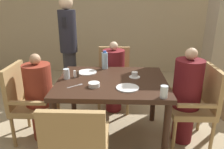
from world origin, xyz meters
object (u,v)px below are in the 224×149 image
object	(u,v)px
chair_left_side	(28,99)
plate_main_right	(127,88)
chair_near_corner	(77,149)
teacup_with_saucer	(135,75)
glass_tall_near	(66,74)
glass_tall_mid	(164,92)
standing_host	(69,45)
bowl_small	(94,85)
chair_far_side	(114,76)
chair_right_side	(198,102)
diner_in_far_chair	(114,76)
diner_in_left_chair	(40,97)
water_bottle	(105,60)
diner_in_right_chair	(186,96)
plate_main_left	(87,72)

from	to	relation	value
chair_left_side	plate_main_right	size ratio (longest dim) A/B	3.94
chair_near_corner	teacup_with_saucer	world-z (taller)	chair_near_corner
glass_tall_near	teacup_with_saucer	bearing A→B (deg)	5.52
chair_left_side	glass_tall_mid	size ratio (longest dim) A/B	7.94
standing_host	teacup_with_saucer	world-z (taller)	standing_host
plate_main_right	bowl_small	world-z (taller)	bowl_small
chair_near_corner	standing_host	distance (m)	2.24
chair_far_side	glass_tall_mid	xyz separation A→B (m)	(0.50, -1.33, 0.32)
chair_left_side	glass_tall_near	xyz separation A→B (m)	(0.48, 0.03, 0.32)
chair_right_side	bowl_small	xyz separation A→B (m)	(-1.18, -0.20, 0.28)
diner_in_far_chair	plate_main_right	xyz separation A→B (m)	(0.17, -0.98, 0.23)
diner_in_left_chair	standing_host	bearing A→B (deg)	85.93
diner_in_left_chair	glass_tall_near	world-z (taller)	diner_in_left_chair
water_bottle	diner_in_left_chair	bearing A→B (deg)	-150.21
water_bottle	diner_in_right_chair	bearing A→B (deg)	-23.95
chair_left_side	diner_in_far_chair	distance (m)	1.25
diner_in_left_chair	glass_tall_near	size ratio (longest dim) A/B	9.11
chair_right_side	water_bottle	distance (m)	1.25
plate_main_right	standing_host	bearing A→B (deg)	122.30
diner_in_left_chair	plate_main_right	distance (m)	1.08
diner_in_left_chair	chair_right_side	world-z (taller)	diner_in_left_chair
diner_in_far_chair	teacup_with_saucer	distance (m)	0.74
chair_left_side	plate_main_left	size ratio (longest dim) A/B	3.94
chair_left_side	diner_in_right_chair	distance (m)	1.87
glass_tall_near	glass_tall_mid	xyz separation A→B (m)	(1.03, -0.47, 0.00)
diner_in_right_chair	plate_main_right	xyz separation A→B (m)	(-0.69, -0.23, 0.19)
glass_tall_near	bowl_small	bearing A→B (deg)	-33.33
standing_host	glass_tall_near	bearing A→B (deg)	-78.67
chair_near_corner	glass_tall_near	size ratio (longest dim) A/B	7.94
diner_in_far_chair	glass_tall_mid	bearing A→B (deg)	-66.99
chair_near_corner	glass_tall_near	bearing A→B (deg)	106.92
chair_far_side	standing_host	world-z (taller)	standing_host
glass_tall_near	glass_tall_mid	world-z (taller)	same
chair_right_side	teacup_with_saucer	world-z (taller)	chair_right_side
diner_in_left_chair	diner_in_far_chair	world-z (taller)	diner_in_left_chair
chair_right_side	chair_near_corner	size ratio (longest dim) A/B	1.00
chair_left_side	standing_host	bearing A→B (deg)	79.64
plate_main_right	teacup_with_saucer	bearing A→B (deg)	74.43
diner_in_right_chair	plate_main_left	world-z (taller)	diner_in_right_chair
chair_left_side	chair_far_side	bearing A→B (deg)	41.40
diner_in_right_chair	plate_main_right	bearing A→B (deg)	-161.41
plate_main_right	plate_main_left	bearing A→B (deg)	135.62
chair_far_side	teacup_with_saucer	distance (m)	0.87
diner_in_right_chair	plate_main_left	size ratio (longest dim) A/B	4.85
chair_far_side	chair_right_side	distance (m)	1.34
plate_main_left	chair_near_corner	bearing A→B (deg)	-86.29
chair_near_corner	glass_tall_mid	distance (m)	0.93
chair_near_corner	standing_host	xyz separation A→B (m)	(-0.52, 2.14, 0.40)
plate_main_left	teacup_with_saucer	size ratio (longest dim) A/B	1.85
chair_far_side	diner_in_far_chair	bearing A→B (deg)	-90.00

